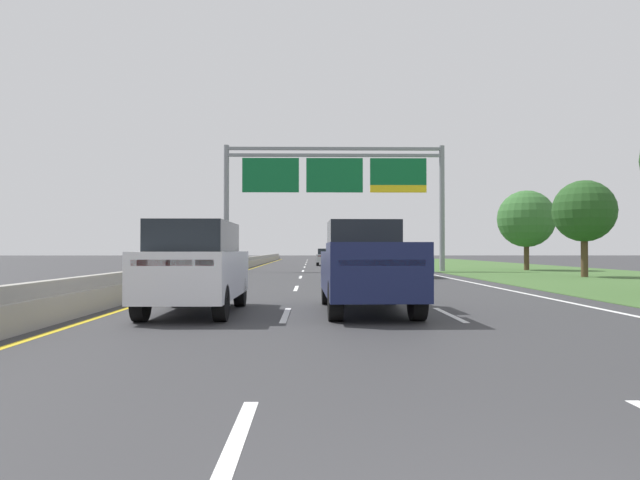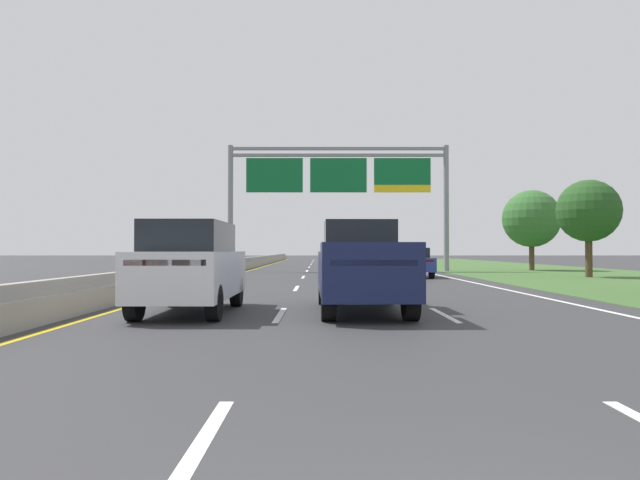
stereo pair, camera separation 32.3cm
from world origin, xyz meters
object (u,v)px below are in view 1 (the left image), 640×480
car_silver_centre_lane_sedan (326,257)px  roadside_tree_mid (584,211)px  car_blue_right_lane_sedan (408,262)px  overhead_sign_gantry (334,181)px  pickup_truck_navy (366,266)px  roadside_tree_far (526,219)px  car_white_left_lane_suv (196,266)px

car_silver_centre_lane_sedan → roadside_tree_mid: (13.18, -23.25, 2.70)m
car_blue_right_lane_sedan → car_silver_centre_lane_sedan: same height
overhead_sign_gantry → car_silver_centre_lane_sedan: size_ratio=3.39×
pickup_truck_navy → roadside_tree_far: size_ratio=0.95×
overhead_sign_gantry → car_white_left_lane_suv: 26.72m
car_white_left_lane_suv → car_silver_centre_lane_sedan: (4.07, 40.53, -0.28)m
roadside_tree_mid → roadside_tree_far: roadside_tree_far is taller
pickup_truck_navy → car_white_left_lane_suv: bearing=94.7°
overhead_sign_gantry → roadside_tree_mid: (13.00, -8.62, -2.61)m
car_blue_right_lane_sedan → overhead_sign_gantry: bearing=22.9°
pickup_truck_navy → car_silver_centre_lane_sedan: pickup_truck_navy is taller
overhead_sign_gantry → car_blue_right_lane_sedan: bearing=-66.0°
car_white_left_lane_suv → car_blue_right_lane_sedan: (7.89, 17.73, -0.28)m
overhead_sign_gantry → roadside_tree_far: bearing=7.1°
car_white_left_lane_suv → overhead_sign_gantry: bearing=-9.3°
roadside_tree_mid → roadside_tree_far: size_ratio=0.91×
overhead_sign_gantry → roadside_tree_far: 14.06m
pickup_truck_navy → car_blue_right_lane_sedan: bearing=-13.7°
roadside_tree_mid → roadside_tree_far: bearing=85.9°
car_silver_centre_lane_sedan → roadside_tree_mid: roadside_tree_mid is taller
car_blue_right_lane_sedan → roadside_tree_mid: (9.36, -0.45, 2.70)m
roadside_tree_mid → car_silver_centre_lane_sedan: bearing=119.5°
pickup_truck_navy → roadside_tree_mid: roadside_tree_mid is taller
overhead_sign_gantry → roadside_tree_mid: 15.82m
car_blue_right_lane_sedan → roadside_tree_mid: 9.75m
car_blue_right_lane_sedan → roadside_tree_mid: size_ratio=0.86×
roadside_tree_far → overhead_sign_gantry: bearing=-172.9°
car_silver_centre_lane_sedan → roadside_tree_far: bearing=-131.7°
car_white_left_lane_suv → car_silver_centre_lane_sedan: size_ratio=1.06×
car_silver_centre_lane_sedan → roadside_tree_far: roadside_tree_far is taller
car_white_left_lane_suv → roadside_tree_far: (17.98, 27.60, 2.57)m
pickup_truck_navy → car_white_left_lane_suv: (-3.99, -0.40, 0.02)m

